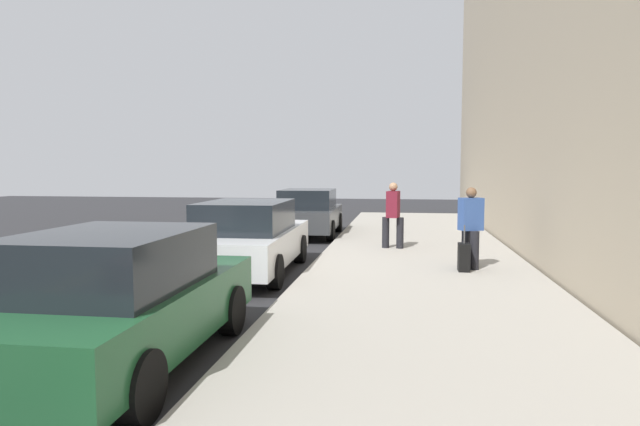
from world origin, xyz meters
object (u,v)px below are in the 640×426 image
parked_car_white (248,237)px  pedestrian_burgundy_coat (393,213)px  rolling_suitcase (464,257)px  parked_car_green (119,299)px  parked_car_charcoal (309,213)px  pedestrian_blue_coat (471,225)px

parked_car_white → pedestrian_burgundy_coat: bearing=-42.8°
rolling_suitcase → parked_car_green: bearing=142.5°
pedestrian_burgundy_coat → parked_car_charcoal: bearing=39.7°
pedestrian_burgundy_coat → rolling_suitcase: pedestrian_burgundy_coat is taller
parked_car_charcoal → pedestrian_burgundy_coat: bearing=-140.3°
parked_car_charcoal → pedestrian_blue_coat: size_ratio=2.57×
parked_car_green → parked_car_charcoal: 11.82m
rolling_suitcase → pedestrian_blue_coat: bearing=-23.0°
parked_car_green → parked_car_charcoal: same height
pedestrian_burgundy_coat → rolling_suitcase: size_ratio=1.83×
parked_car_white → rolling_suitcase: bearing=-87.8°
parked_car_green → parked_car_white: size_ratio=0.89×
pedestrian_blue_coat → rolling_suitcase: 0.72m
parked_car_white → pedestrian_burgundy_coat: (3.13, -2.90, 0.28)m
rolling_suitcase → parked_car_charcoal: bearing=33.8°
pedestrian_burgundy_coat → pedestrian_blue_coat: 3.05m
parked_car_green → pedestrian_blue_coat: bearing=-36.7°
pedestrian_burgundy_coat → pedestrian_blue_coat: pedestrian_burgundy_coat is taller
parked_car_green → pedestrian_burgundy_coat: 8.95m
parked_car_green → pedestrian_burgundy_coat: bearing=-18.2°
parked_car_charcoal → rolling_suitcase: parked_car_charcoal is taller
parked_car_white → pedestrian_blue_coat: (0.54, -4.50, 0.27)m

